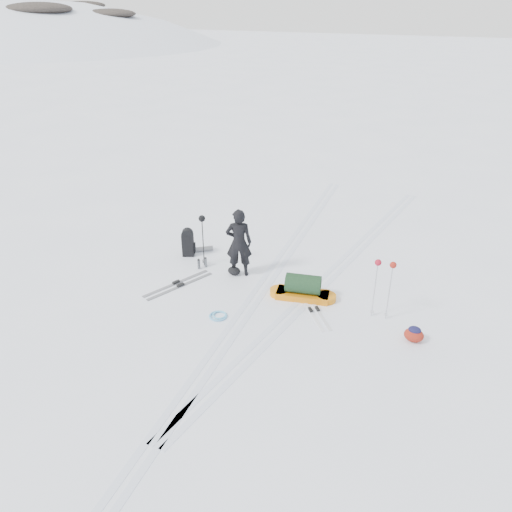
# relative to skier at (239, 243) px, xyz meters

# --- Properties ---
(ground) EXTENTS (200.00, 200.00, 0.00)m
(ground) POSITION_rel_skier_xyz_m (0.87, -0.88, -0.94)
(ground) COLOR white
(ground) RESTS_ON ground
(ski_tracks) EXTENTS (3.38, 17.97, 0.01)m
(ski_tracks) POSITION_rel_skier_xyz_m (1.49, -0.01, -0.93)
(ski_tracks) COLOR silver
(ski_tracks) RESTS_ON ground
(skier) EXTENTS (0.80, 0.68, 1.87)m
(skier) POSITION_rel_skier_xyz_m (0.00, 0.00, 0.00)
(skier) COLOR black
(skier) RESTS_ON ground
(pulk_sled) EXTENTS (1.71, 0.78, 0.63)m
(pulk_sled) POSITION_rel_skier_xyz_m (1.94, -0.41, -0.69)
(pulk_sled) COLOR orange
(pulk_sled) RESTS_ON ground
(expedition_rucksack) EXTENTS (0.71, 0.82, 0.83)m
(expedition_rucksack) POSITION_rel_skier_xyz_m (-1.78, 0.44, -0.55)
(expedition_rucksack) COLOR black
(expedition_rucksack) RESTS_ON ground
(ski_poles_black) EXTENTS (0.18, 0.19, 1.48)m
(ski_poles_black) POSITION_rel_skier_xyz_m (-1.13, 0.08, 0.28)
(ski_poles_black) COLOR black
(ski_poles_black) RESTS_ON ground
(ski_poles_silver) EXTENTS (0.47, 0.17, 1.48)m
(ski_poles_silver) POSITION_rel_skier_xyz_m (3.84, -0.48, 0.30)
(ski_poles_silver) COLOR #AFB1B6
(ski_poles_silver) RESTS_ON ground
(touring_skis_grey) EXTENTS (1.05, 1.94, 0.07)m
(touring_skis_grey) POSITION_rel_skier_xyz_m (-1.19, -1.17, -0.92)
(touring_skis_grey) COLOR gray
(touring_skis_grey) RESTS_ON ground
(touring_skis_white) EXTENTS (1.27, 1.53, 0.06)m
(touring_skis_white) POSITION_rel_skier_xyz_m (2.39, -0.85, -0.92)
(touring_skis_white) COLOR silver
(touring_skis_white) RESTS_ON ground
(rope_coil) EXTENTS (0.48, 0.48, 0.05)m
(rope_coil) POSITION_rel_skier_xyz_m (0.44, -2.00, -0.91)
(rope_coil) COLOR #57A6D5
(rope_coil) RESTS_ON ground
(small_daypack) EXTENTS (0.52, 0.47, 0.36)m
(small_daypack) POSITION_rel_skier_xyz_m (4.72, -1.08, -0.76)
(small_daypack) COLOR maroon
(small_daypack) RESTS_ON ground
(thermos_pair) EXTENTS (0.19, 0.29, 0.29)m
(thermos_pair) POSITION_rel_skier_xyz_m (-1.09, -0.09, -0.80)
(thermos_pair) COLOR #4E5155
(thermos_pair) RESTS_ON ground
(stuff_sack) EXTENTS (0.36, 0.27, 0.22)m
(stuff_sack) POSITION_rel_skier_xyz_m (-0.12, -0.07, -0.83)
(stuff_sack) COLOR black
(stuff_sack) RESTS_ON ground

